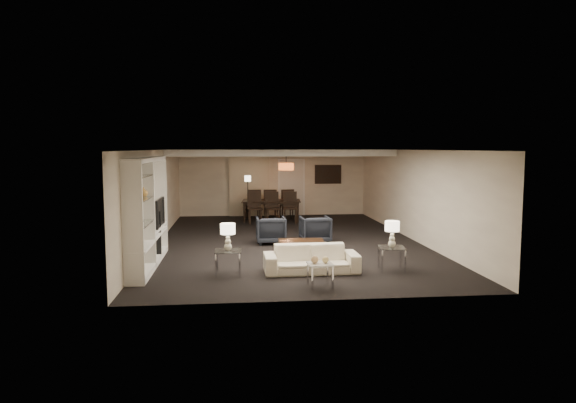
{
  "coord_description": "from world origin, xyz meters",
  "views": [
    {
      "loc": [
        -1.43,
        -13.81,
        2.56
      ],
      "look_at": [
        0.0,
        0.0,
        1.1
      ],
      "focal_mm": 32.0,
      "sensor_mm": 36.0,
      "label": 1
    }
  ],
  "objects_px": {
    "dining_table": "(271,211)",
    "chair_fl": "(254,204)",
    "floor_speaker": "(158,235)",
    "table_lamp_right": "(392,234)",
    "television": "(155,213)",
    "armchair_right": "(315,229)",
    "marble_table": "(320,275)",
    "chair_nm": "(273,208)",
    "chair_nr": "(290,208)",
    "armchair_left": "(271,230)",
    "table_lamp_left": "(228,237)",
    "sofa": "(311,259)",
    "chair_fr": "(286,203)",
    "vase_blue": "(139,220)",
    "pendant_light": "(286,167)",
    "coffee_table": "(301,248)",
    "floor_lamp": "(248,197)",
    "vase_amber": "(144,192)",
    "side_table_right": "(392,259)",
    "chair_nl": "(255,208)",
    "chair_fm": "(270,204)",
    "side_table_left": "(228,262)"
  },
  "relations": [
    {
      "from": "armchair_right",
      "to": "table_lamp_right",
      "type": "distance_m",
      "value": 3.5
    },
    {
      "from": "coffee_table",
      "to": "armchair_left",
      "type": "xyz_separation_m",
      "value": [
        -0.6,
        1.7,
        0.17
      ]
    },
    {
      "from": "sofa",
      "to": "armchair_left",
      "type": "distance_m",
      "value": 3.35
    },
    {
      "from": "sofa",
      "to": "table_lamp_left",
      "type": "distance_m",
      "value": 1.77
    },
    {
      "from": "chair_nm",
      "to": "vase_blue",
      "type": "bearing_deg",
      "value": -118.69
    },
    {
      "from": "vase_blue",
      "to": "vase_amber",
      "type": "height_order",
      "value": "vase_amber"
    },
    {
      "from": "vase_blue",
      "to": "chair_fl",
      "type": "relative_size",
      "value": 0.15
    },
    {
      "from": "table_lamp_right",
      "to": "marble_table",
      "type": "bearing_deg",
      "value": -147.09
    },
    {
      "from": "chair_nl",
      "to": "sofa",
      "type": "bearing_deg",
      "value": -86.92
    },
    {
      "from": "table_lamp_right",
      "to": "television",
      "type": "bearing_deg",
      "value": 161.26
    },
    {
      "from": "vase_amber",
      "to": "chair_nm",
      "type": "relative_size",
      "value": 0.18
    },
    {
      "from": "floor_lamp",
      "to": "marble_table",
      "type": "bearing_deg",
      "value": -83.21
    },
    {
      "from": "chair_fm",
      "to": "floor_speaker",
      "type": "bearing_deg",
      "value": 67.79
    },
    {
      "from": "armchair_left",
      "to": "floor_speaker",
      "type": "xyz_separation_m",
      "value": [
        -2.71,
        -1.67,
        0.2
      ]
    },
    {
      "from": "marble_table",
      "to": "television",
      "type": "height_order",
      "value": "television"
    },
    {
      "from": "sofa",
      "to": "side_table_left",
      "type": "relative_size",
      "value": 3.64
    },
    {
      "from": "armchair_left",
      "to": "chair_fl",
      "type": "relative_size",
      "value": 0.74
    },
    {
      "from": "armchair_right",
      "to": "dining_table",
      "type": "relative_size",
      "value": 0.39
    },
    {
      "from": "vase_blue",
      "to": "chair_nm",
      "type": "relative_size",
      "value": 0.15
    },
    {
      "from": "chair_nl",
      "to": "vase_blue",
      "type": "bearing_deg",
      "value": -113.98
    },
    {
      "from": "chair_nm",
      "to": "side_table_right",
      "type": "bearing_deg",
      "value": -78.75
    },
    {
      "from": "side_table_left",
      "to": "vase_blue",
      "type": "relative_size",
      "value": 3.24
    },
    {
      "from": "table_lamp_left",
      "to": "table_lamp_right",
      "type": "xyz_separation_m",
      "value": [
        3.4,
        0.0,
        0.0
      ]
    },
    {
      "from": "armchair_right",
      "to": "chair_fr",
      "type": "xyz_separation_m",
      "value": [
        -0.28,
        4.96,
        0.17
      ]
    },
    {
      "from": "table_lamp_left",
      "to": "floor_lamp",
      "type": "xyz_separation_m",
      "value": [
        0.61,
        8.06,
        0.01
      ]
    },
    {
      "from": "side_table_right",
      "to": "chair_nr",
      "type": "xyz_separation_m",
      "value": [
        -1.38,
        6.96,
        0.28
      ]
    },
    {
      "from": "armchair_right",
      "to": "chair_fm",
      "type": "relative_size",
      "value": 0.74
    },
    {
      "from": "side_table_right",
      "to": "floor_speaker",
      "type": "bearing_deg",
      "value": 161.98
    },
    {
      "from": "table_lamp_right",
      "to": "chair_fl",
      "type": "height_order",
      "value": "chair_fl"
    },
    {
      "from": "pendant_light",
      "to": "coffee_table",
      "type": "xyz_separation_m",
      "value": [
        -0.19,
        -5.45,
        -1.73
      ]
    },
    {
      "from": "vase_blue",
      "to": "floor_speaker",
      "type": "xyz_separation_m",
      "value": [
        0.11,
        1.71,
        -0.59
      ]
    },
    {
      "from": "coffee_table",
      "to": "floor_speaker",
      "type": "bearing_deg",
      "value": 179.47
    },
    {
      "from": "armchair_left",
      "to": "dining_table",
      "type": "distance_m",
      "value": 4.32
    },
    {
      "from": "armchair_left",
      "to": "sofa",
      "type": "bearing_deg",
      "value": 99.83
    },
    {
      "from": "chair_nr",
      "to": "vase_amber",
      "type": "bearing_deg",
      "value": -116.78
    },
    {
      "from": "chair_fl",
      "to": "table_lamp_right",
      "type": "bearing_deg",
      "value": 99.81
    },
    {
      "from": "chair_nr",
      "to": "armchair_left",
      "type": "bearing_deg",
      "value": -100.73
    },
    {
      "from": "sofa",
      "to": "vase_blue",
      "type": "height_order",
      "value": "vase_blue"
    },
    {
      "from": "marble_table",
      "to": "chair_nm",
      "type": "relative_size",
      "value": 0.42
    },
    {
      "from": "dining_table",
      "to": "chair_fl",
      "type": "height_order",
      "value": "chair_fl"
    },
    {
      "from": "chair_nl",
      "to": "side_table_left",
      "type": "bearing_deg",
      "value": -100.84
    },
    {
      "from": "floor_speaker",
      "to": "chair_fl",
      "type": "xyz_separation_m",
      "value": [
        2.43,
        6.63,
        -0.03
      ]
    },
    {
      "from": "floor_lamp",
      "to": "vase_blue",
      "type": "bearing_deg",
      "value": -105.97
    },
    {
      "from": "table_lamp_right",
      "to": "chair_fm",
      "type": "xyz_separation_m",
      "value": [
        -1.98,
        8.26,
        -0.24
      ]
    },
    {
      "from": "table_lamp_right",
      "to": "television",
      "type": "relative_size",
      "value": 0.49
    },
    {
      "from": "sofa",
      "to": "vase_amber",
      "type": "xyz_separation_m",
      "value": [
        -3.42,
        0.52,
        1.37
      ]
    },
    {
      "from": "floor_speaker",
      "to": "floor_lamp",
      "type": "relative_size",
      "value": 0.71
    },
    {
      "from": "sofa",
      "to": "floor_speaker",
      "type": "distance_m",
      "value": 3.7
    },
    {
      "from": "chair_fr",
      "to": "chair_fl",
      "type": "bearing_deg",
      "value": -7.28
    },
    {
      "from": "armchair_left",
      "to": "chair_nl",
      "type": "xyz_separation_m",
      "value": [
        -0.28,
        3.66,
        0.17
      ]
    }
  ]
}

